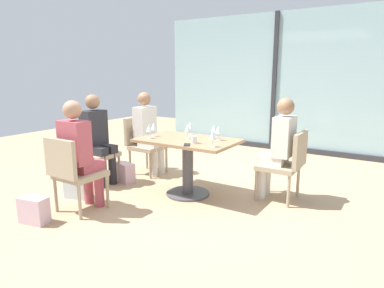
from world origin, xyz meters
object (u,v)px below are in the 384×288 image
(person_front_left, at_px, (80,150))
(handbag_2, at_px, (34,210))
(chair_far_right, at_px, (287,162))
(coffee_cup, at_px, (194,140))
(wine_glass_0, at_px, (213,135))
(wine_glass_4, at_px, (214,129))
(wine_glass_6, at_px, (187,128))
(person_side_end, at_px, (97,135))
(handbag_1, at_px, (125,173))
(chair_front_left, at_px, (73,170))
(chair_side_end, at_px, (93,149))
(person_far_right, at_px, (279,144))
(wine_glass_3, at_px, (154,126))
(cell_phone_on_table, at_px, (187,145))
(wine_glass_2, at_px, (149,128))
(wine_glass_5, at_px, (218,130))
(person_far_left, at_px, (148,129))
(handbag_0, at_px, (77,187))
(dining_table_main, at_px, (188,155))
(chair_far_left, at_px, (143,142))

(person_front_left, height_order, handbag_2, person_front_left)
(chair_far_right, bearing_deg, coffee_cup, -145.82)
(wine_glass_0, distance_m, wine_glass_4, 0.47)
(chair_far_right, relative_size, wine_glass_6, 4.70)
(person_side_end, relative_size, handbag_1, 4.20)
(chair_front_left, bearing_deg, chair_side_end, 126.98)
(person_front_left, height_order, wine_glass_6, person_front_left)
(person_far_right, xyz_separation_m, wine_glass_6, (-1.05, -0.42, 0.16))
(wine_glass_3, height_order, cell_phone_on_table, wine_glass_3)
(chair_far_right, relative_size, handbag_1, 2.90)
(wine_glass_2, bearing_deg, person_far_right, 24.75)
(person_side_end, xyz_separation_m, wine_glass_2, (0.85, 0.09, 0.16))
(wine_glass_5, bearing_deg, person_far_left, 166.85)
(wine_glass_6, distance_m, coffee_cup, 0.33)
(person_far_left, height_order, wine_glass_6, person_far_left)
(chair_front_left, height_order, person_side_end, person_side_end)
(handbag_2, bearing_deg, wine_glass_5, 41.76)
(wine_glass_2, distance_m, wine_glass_5, 0.88)
(coffee_cup, xyz_separation_m, handbag_1, (-1.24, 0.12, -0.64))
(handbag_0, bearing_deg, wine_glass_4, 21.54)
(wine_glass_2, xyz_separation_m, cell_phone_on_table, (0.63, -0.08, -0.13))
(wine_glass_2, xyz_separation_m, wine_glass_6, (0.41, 0.26, 0.00))
(wine_glass_5, xyz_separation_m, handbag_1, (-1.40, -0.19, -0.72))
(chair_far_right, bearing_deg, dining_table_main, -157.95)
(wine_glass_2, bearing_deg, dining_table_main, 26.12)
(chair_front_left, bearing_deg, handbag_0, 138.25)
(chair_side_end, bearing_deg, handbag_2, -68.55)
(wine_glass_2, distance_m, wine_glass_4, 0.82)
(wine_glass_4, bearing_deg, chair_far_left, 169.12)
(person_side_end, relative_size, cell_phone_on_table, 8.75)
(chair_far_left, distance_m, wine_glass_5, 1.57)
(dining_table_main, relative_size, wine_glass_5, 6.63)
(person_front_left, xyz_separation_m, wine_glass_3, (0.28, 0.97, 0.16))
(wine_glass_6, bearing_deg, person_far_left, 157.20)
(person_side_end, height_order, handbag_2, person_side_end)
(cell_phone_on_table, bearing_deg, chair_front_left, -167.67)
(coffee_cup, height_order, cell_phone_on_table, coffee_cup)
(wine_glass_5, bearing_deg, wine_glass_2, -156.38)
(wine_glass_2, bearing_deg, person_side_end, -174.13)
(chair_far_right, height_order, wine_glass_3, wine_glass_3)
(chair_side_end, xyz_separation_m, coffee_cup, (1.60, 0.13, 0.28))
(person_front_left, distance_m, wine_glass_3, 1.03)
(chair_front_left, xyz_separation_m, wine_glass_5, (1.12, 1.30, 0.37))
(dining_table_main, distance_m, wine_glass_2, 0.60)
(wine_glass_3, bearing_deg, dining_table_main, 9.61)
(wine_glass_4, bearing_deg, dining_table_main, -144.91)
(dining_table_main, relative_size, handbag_0, 4.09)
(chair_far_left, height_order, wine_glass_5, wine_glass_5)
(chair_side_end, distance_m, wine_glass_0, 1.92)
(handbag_0, bearing_deg, wine_glass_0, 5.81)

